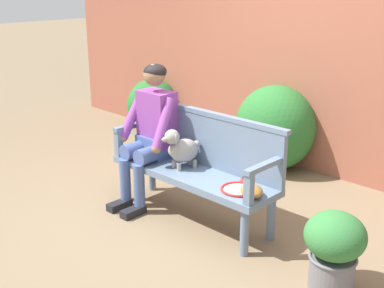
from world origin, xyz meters
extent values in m
plane|color=#7A664C|center=(0.00, 0.00, 0.00)|extent=(40.00, 40.00, 0.00)
cube|color=#9E5642|center=(0.00, 1.89, 1.25)|extent=(8.00, 0.30, 2.50)
ellipsoid|color=#286B2D|center=(-2.26, 1.57, 0.36)|extent=(0.72, 0.71, 0.73)
ellipsoid|color=#286B2D|center=(-0.20, 1.53, 0.47)|extent=(0.90, 0.86, 0.95)
ellipsoid|color=#337538|center=(-0.19, 1.55, 0.39)|extent=(0.79, 0.79, 0.79)
cube|color=slate|center=(0.00, 0.00, 0.42)|extent=(1.61, 0.47, 0.06)
cylinder|color=slate|center=(-0.73, -0.17, 0.19)|extent=(0.07, 0.07, 0.39)
cylinder|color=slate|center=(0.73, -0.17, 0.19)|extent=(0.07, 0.07, 0.39)
cylinder|color=slate|center=(-0.73, 0.17, 0.19)|extent=(0.07, 0.07, 0.39)
cylinder|color=slate|center=(0.73, 0.17, 0.19)|extent=(0.07, 0.07, 0.39)
cube|color=slate|center=(0.00, 0.20, 0.68)|extent=(1.61, 0.05, 0.46)
cube|color=slate|center=(0.00, 0.20, 0.93)|extent=(1.65, 0.06, 0.04)
cube|color=slate|center=(-0.77, -0.19, 0.57)|extent=(0.06, 0.06, 0.24)
cube|color=slate|center=(-0.77, 0.00, 0.71)|extent=(0.06, 0.47, 0.04)
cube|color=slate|center=(0.77, -0.19, 0.57)|extent=(0.06, 0.06, 0.24)
cube|color=slate|center=(0.77, 0.00, 0.71)|extent=(0.06, 0.47, 0.04)
cube|color=black|center=(-0.62, -0.33, 0.04)|extent=(0.10, 0.24, 0.07)
cylinder|color=#475B93|center=(-0.62, -0.25, 0.27)|extent=(0.10, 0.10, 0.40)
cylinder|color=#475B93|center=(-0.62, -0.10, 0.53)|extent=(0.15, 0.30, 0.15)
cube|color=black|center=(-0.42, -0.33, 0.04)|extent=(0.10, 0.24, 0.07)
cylinder|color=#475B93|center=(-0.42, -0.25, 0.27)|extent=(0.10, 0.10, 0.40)
cylinder|color=#475B93|center=(-0.42, -0.10, 0.53)|extent=(0.15, 0.30, 0.15)
cube|color=#475B93|center=(-0.52, 0.05, 0.55)|extent=(0.32, 0.24, 0.20)
cube|color=#843D93|center=(-0.52, 0.07, 0.81)|extent=(0.34, 0.22, 0.52)
cylinder|color=#843D93|center=(-0.73, -0.04, 0.83)|extent=(0.14, 0.32, 0.44)
sphere|color=#936B4C|center=(-0.75, -0.15, 0.63)|extent=(0.09, 0.09, 0.09)
cylinder|color=#843D93|center=(-0.31, -0.04, 0.83)|extent=(0.14, 0.32, 0.44)
sphere|color=#936B4C|center=(-0.29, -0.15, 0.63)|extent=(0.09, 0.09, 0.09)
sphere|color=#936B4C|center=(-0.52, 0.05, 1.22)|extent=(0.20, 0.20, 0.20)
ellipsoid|color=black|center=(-0.52, 0.06, 1.25)|extent=(0.21, 0.21, 0.14)
cylinder|color=gray|center=(-0.18, -0.04, 0.48)|extent=(0.04, 0.04, 0.07)
cylinder|color=gray|center=(-0.09, -0.07, 0.48)|extent=(0.04, 0.04, 0.07)
cylinder|color=gray|center=(-0.14, 0.11, 0.48)|extent=(0.04, 0.04, 0.07)
cylinder|color=gray|center=(-0.04, 0.08, 0.48)|extent=(0.04, 0.04, 0.07)
ellipsoid|color=gray|center=(-0.11, 0.02, 0.61)|extent=(0.24, 0.30, 0.21)
sphere|color=gray|center=(-0.14, -0.07, 0.63)|extent=(0.12, 0.12, 0.12)
sphere|color=gray|center=(-0.15, -0.09, 0.75)|extent=(0.13, 0.13, 0.13)
ellipsoid|color=gray|center=(-0.16, -0.15, 0.74)|extent=(0.07, 0.09, 0.05)
ellipsoid|color=gray|center=(-0.20, -0.07, 0.74)|extent=(0.05, 0.04, 0.10)
ellipsoid|color=gray|center=(-0.09, -0.10, 0.74)|extent=(0.05, 0.04, 0.10)
sphere|color=gray|center=(-0.08, 0.14, 0.65)|extent=(0.06, 0.06, 0.06)
torus|color=red|center=(0.55, -0.04, 0.46)|extent=(0.39, 0.39, 0.02)
cylinder|color=silver|center=(0.55, -0.04, 0.45)|extent=(0.25, 0.25, 0.00)
cube|color=red|center=(0.47, 0.11, 0.46)|extent=(0.06, 0.08, 0.02)
cylinder|color=black|center=(0.41, 0.23, 0.46)|extent=(0.13, 0.21, 0.03)
ellipsoid|color=#9E6B2D|center=(0.69, -0.06, 0.49)|extent=(0.28, 0.27, 0.09)
cylinder|color=slate|center=(1.42, -0.09, 0.12)|extent=(0.31, 0.31, 0.23)
torus|color=slate|center=(1.42, -0.09, 0.23)|extent=(0.33, 0.33, 0.02)
ellipsoid|color=#337538|center=(1.42, -0.09, 0.40)|extent=(0.42, 0.42, 0.33)
camera|label=1|loc=(2.79, -2.90, 2.05)|focal=46.55mm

